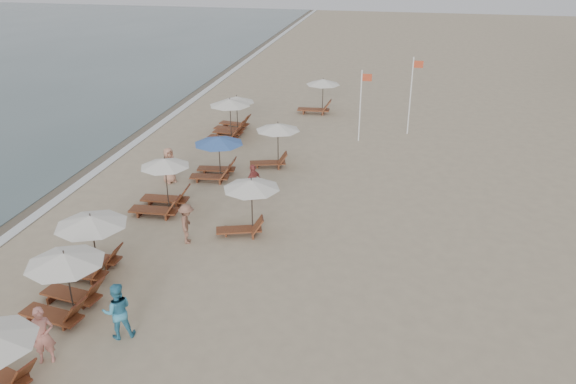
% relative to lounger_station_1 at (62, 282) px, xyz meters
% --- Properties ---
extents(ground, '(160.00, 160.00, 0.00)m').
position_rel_lounger_station_1_xyz_m(ground, '(6.22, -0.04, -1.11)').
color(ground, tan).
rests_on(ground, ground).
extents(wet_sand_band, '(3.20, 140.00, 0.01)m').
position_rel_lounger_station_1_xyz_m(wet_sand_band, '(-6.28, 9.96, -1.11)').
color(wet_sand_band, '#6B5E4C').
rests_on(wet_sand_band, ground).
extents(foam_line, '(0.50, 140.00, 0.02)m').
position_rel_lounger_station_1_xyz_m(foam_line, '(-4.98, 9.96, -1.10)').
color(foam_line, white).
rests_on(foam_line, ground).
extents(lounger_station_1, '(2.69, 2.38, 2.15)m').
position_rel_lounger_station_1_xyz_m(lounger_station_1, '(0.00, 0.00, 0.00)').
color(lounger_station_1, brown).
rests_on(lounger_station_1, ground).
extents(lounger_station_2, '(2.57, 2.45, 2.21)m').
position_rel_lounger_station_1_xyz_m(lounger_station_2, '(-0.38, 2.33, 0.13)').
color(lounger_station_2, brown).
rests_on(lounger_station_2, ground).
extents(lounger_station_3, '(2.57, 2.08, 2.39)m').
position_rel_lounger_station_1_xyz_m(lounger_station_3, '(0.04, 7.44, -0.04)').
color(lounger_station_3, brown).
rests_on(lounger_station_3, ground).
extents(lounger_station_4, '(2.58, 2.37, 2.10)m').
position_rel_lounger_station_1_xyz_m(lounger_station_4, '(1.15, 11.38, 0.04)').
color(lounger_station_4, brown).
rests_on(lounger_station_4, ground).
extents(lounger_station_5, '(2.48, 2.34, 2.34)m').
position_rel_lounger_station_1_xyz_m(lounger_station_5, '(-0.00, 17.10, 0.21)').
color(lounger_station_5, brown).
rests_on(lounger_station_5, ground).
extents(lounger_station_6, '(2.45, 2.14, 2.09)m').
position_rel_lounger_station_1_xyz_m(lounger_station_6, '(-0.13, 18.74, -0.03)').
color(lounger_station_6, brown).
rests_on(lounger_station_6, ground).
extents(inland_station_0, '(2.58, 2.24, 2.22)m').
position_rel_lounger_station_1_xyz_m(inland_station_0, '(4.13, 6.21, 0.36)').
color(inland_station_0, brown).
rests_on(inland_station_0, ground).
extents(inland_station_1, '(2.59, 2.24, 2.22)m').
position_rel_lounger_station_1_xyz_m(inland_station_1, '(3.55, 13.46, 0.35)').
color(inland_station_1, brown).
rests_on(inland_station_1, ground).
extents(inland_station_2, '(2.79, 2.24, 2.22)m').
position_rel_lounger_station_1_xyz_m(inland_station_2, '(4.25, 23.37, 0.20)').
color(inland_station_2, brown).
rests_on(inland_station_2, ground).
extents(beachgoer_near, '(0.74, 0.63, 1.72)m').
position_rel_lounger_station_1_xyz_m(beachgoer_near, '(0.69, -2.15, -0.25)').
color(beachgoer_near, tan).
rests_on(beachgoer_near, ground).
extents(beachgoer_mid_a, '(1.08, 1.00, 1.77)m').
position_rel_lounger_station_1_xyz_m(beachgoer_mid_a, '(2.17, -0.74, -0.23)').
color(beachgoer_mid_a, teal).
rests_on(beachgoer_mid_a, ground).
extents(beachgoer_mid_b, '(0.86, 1.15, 1.58)m').
position_rel_lounger_station_1_xyz_m(beachgoer_mid_b, '(2.09, 5.02, -0.32)').
color(beachgoer_mid_b, brown).
rests_on(beachgoer_mid_b, ground).
extents(beachgoer_far_a, '(0.74, 1.03, 1.62)m').
position_rel_lounger_station_1_xyz_m(beachgoer_far_a, '(3.53, 9.40, -0.30)').
color(beachgoer_far_a, '#AC4944').
rests_on(beachgoer_far_a, ground).
extents(beachgoer_far_b, '(0.93, 1.00, 1.71)m').
position_rel_lounger_station_1_xyz_m(beachgoer_far_b, '(-0.83, 10.42, -0.25)').
color(beachgoer_far_b, tan).
rests_on(beachgoer_far_b, ground).
extents(flag_pole_near, '(0.60, 0.08, 4.05)m').
position_rel_lounger_station_1_xyz_m(flag_pole_near, '(7.42, 18.29, 1.15)').
color(flag_pole_near, silver).
rests_on(flag_pole_near, ground).
extents(flag_pole_far, '(0.60, 0.08, 4.51)m').
position_rel_lounger_station_1_xyz_m(flag_pole_far, '(10.13, 20.11, 1.39)').
color(flag_pole_far, silver).
rests_on(flag_pole_far, ground).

